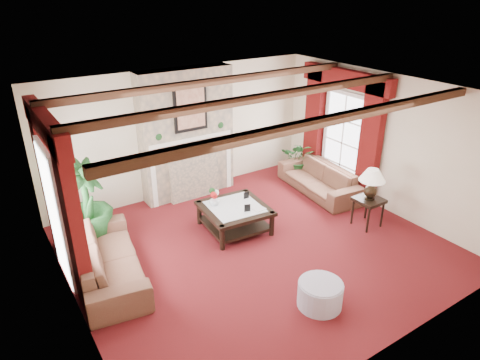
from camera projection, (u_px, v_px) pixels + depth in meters
floor at (257, 247)px, 7.47m from camera, size 6.00×6.00×0.00m
ceiling at (260, 94)px, 6.34m from camera, size 6.00×6.00×0.00m
back_wall at (183, 132)px, 9.00m from camera, size 6.00×0.02×2.70m
left_wall at (65, 230)px, 5.41m from camera, size 0.02×5.50×2.70m
right_wall at (383, 142)px, 8.39m from camera, size 0.02×5.50×2.70m
ceiling_beams at (260, 98)px, 6.36m from camera, size 6.00×3.00×0.12m
fireplace at (183, 68)px, 8.28m from camera, size 2.00×0.52×2.70m
french_door_left at (41, 149)px, 5.86m from camera, size 0.10×1.10×2.16m
french_door_right at (348, 93)px, 8.81m from camera, size 0.10×1.10×2.16m
curtains_left at (43, 118)px, 5.74m from camera, size 0.20×2.40×2.55m
curtains_right at (346, 73)px, 8.58m from camera, size 0.20×2.40×2.55m
sofa_left at (108, 252)px, 6.55m from camera, size 2.46×1.38×0.88m
sofa_right at (319, 175)px, 9.31m from camera, size 2.21×1.04×0.81m
potted_palm at (88, 221)px, 7.41m from camera, size 2.40×2.42×0.88m
small_plant at (298, 162)px, 10.13m from camera, size 1.61×1.62×0.67m
coffee_table at (235, 218)px, 7.93m from camera, size 1.24×1.24×0.47m
side_table at (367, 212)px, 8.04m from camera, size 0.49×0.49×0.56m
ottoman at (320, 294)px, 6.05m from camera, size 0.64×0.64×0.37m
table_lamp at (371, 184)px, 7.80m from camera, size 0.48×0.48×0.61m
flower_vase at (215, 200)px, 7.85m from camera, size 0.30×0.30×0.19m
book at (252, 203)px, 7.65m from camera, size 0.22×0.06×0.29m
photo_frame_a at (247, 208)px, 7.63m from camera, size 0.11×0.06×0.15m
photo_frame_b at (246, 195)px, 8.10m from camera, size 0.11×0.02×0.14m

